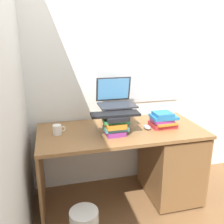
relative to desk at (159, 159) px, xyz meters
The scene contains 11 objects.
ground_plane 0.57m from the desk, behind, with size 6.00×6.00×0.00m, color brown.
wall_back 1.06m from the desk, 132.01° to the left, with size 6.00×0.06×2.60m.
wall_left 1.55m from the desk, behind, with size 0.05×6.00×2.60m, color silver.
desk is the anchor object (origin of this frame).
book_stack_tall 0.62m from the desk, 164.72° to the left, with size 0.26×0.19×0.21m.
book_stack_keyboard_riser 0.65m from the desk, 169.98° to the right, with size 0.23×0.20×0.18m.
book_stack_side 0.41m from the desk, 10.63° to the right, with size 0.25×0.21×0.15m.
laptop 0.75m from the desk, 157.90° to the left, with size 0.34×0.29×0.25m.
keyboard 0.72m from the desk, behind, with size 0.42×0.14×0.02m, color black.
computer_mouse 0.39m from the desk, behind, with size 0.06×0.10×0.04m, color #A5A8AD.
mug 1.05m from the desk, behind, with size 0.11×0.08×0.09m.
Camera 1 is at (-0.61, -2.06, 1.58)m, focal length 39.64 mm.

